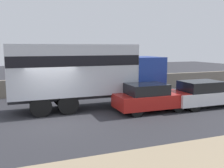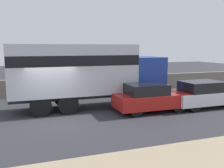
# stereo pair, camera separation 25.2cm
# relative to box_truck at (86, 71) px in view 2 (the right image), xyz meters

# --- Properties ---
(ground_plane) EXTENTS (80.00, 80.00, 0.00)m
(ground_plane) POSITION_rel_box_truck_xyz_m (-2.05, -2.08, -2.14)
(ground_plane) COLOR #2D2D33
(stone_wall_backdrop) EXTENTS (60.00, 0.35, 1.23)m
(stone_wall_backdrop) POSITION_rel_box_truck_xyz_m (-2.05, 4.78, -1.53)
(stone_wall_backdrop) COLOR gray
(stone_wall_backdrop) RESTS_ON ground_plane
(box_truck) EXTENTS (8.73, 2.38, 3.63)m
(box_truck) POSITION_rel_box_truck_xyz_m (0.00, 0.00, 0.00)
(box_truck) COLOR navy
(box_truck) RESTS_ON ground_plane
(car_hatchback) EXTENTS (4.01, 1.80, 1.53)m
(car_hatchback) POSITION_rel_box_truck_xyz_m (3.06, -1.91, -1.38)
(car_hatchback) COLOR #B21E19
(car_hatchback) RESTS_ON ground_plane
(car_sedan_second) EXTENTS (4.39, 1.74, 1.54)m
(car_sedan_second) POSITION_rel_box_truck_xyz_m (6.54, -2.11, -1.37)
(car_sedan_second) COLOR silver
(car_sedan_second) RESTS_ON ground_plane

